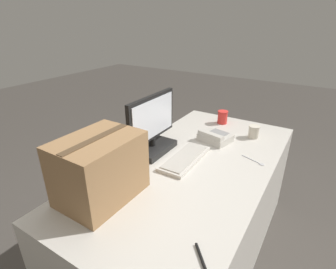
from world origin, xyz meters
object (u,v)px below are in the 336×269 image
Objects in this scene: spoon at (257,162)px; paper_cup_left at (254,132)px; paper_cup_right at (223,117)px; monitor at (152,129)px; pen_marker at (201,258)px; desk_phone at (215,137)px; keyboard at (185,158)px; cardboard_box at (100,168)px.

paper_cup_left is at bearing 128.96° from spoon.
paper_cup_left is at bearing -116.19° from paper_cup_right.
paper_cup_right reaches higher than paper_cup_left.
monitor is at bearing 163.27° from paper_cup_right.
pen_marker is at bearing -133.44° from monitor.
monitor reaches higher than paper_cup_right.
desk_phone is 1.05m from pen_marker.
spoon is at bearing -100.09° from desk_phone.
spoon is at bearing -61.78° from keyboard.
paper_cup_left is 0.23× the size of cardboard_box.
paper_cup_left is 1.21m from cardboard_box.
pen_marker is at bearing -161.90° from paper_cup_right.
keyboard is 0.64m from paper_cup_left.
monitor is 1.93× the size of desk_phone.
paper_cup_left is 0.38m from spoon.
paper_cup_left is 0.88× the size of pen_marker.
cardboard_box is at bearing 178.26° from desk_phone.
cardboard_box is at bearing 160.28° from keyboard.
keyboard is 0.59m from cardboard_box.
paper_cup_left is 1.21m from pen_marker.
monitor is 0.92m from pen_marker.
spoon is at bearing -71.50° from monitor.
keyboard is 0.74m from pen_marker.
monitor reaches higher than desk_phone.
monitor is 4.32× the size of paper_cup_right.
desk_phone is (0.37, -0.05, 0.02)m from keyboard.
pen_marker is (-0.62, -0.41, -0.01)m from keyboard.
paper_cup_right is at bearing 150.24° from spoon.
cardboard_box is 3.83× the size of pen_marker.
keyboard is 1.03× the size of cardboard_box.
monitor reaches higher than keyboard.
paper_cup_left is at bearing -26.15° from keyboard.
cardboard_box is (-0.76, 0.58, 0.16)m from spoon.
pen_marker is at bearing -173.58° from paper_cup_left.
pen_marker reaches higher than spoon.
paper_cup_right is at bearing -6.90° from cardboard_box.
monitor is at bearing -141.30° from spoon.
monitor is at bearing 3.84° from pen_marker.
paper_cup_left is at bearing -22.40° from cardboard_box.
spoon is (-0.15, -0.34, -0.03)m from desk_phone.
paper_cup_left is (0.58, -0.52, -0.11)m from monitor.
desk_phone reaches higher than pen_marker.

